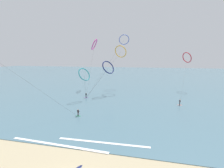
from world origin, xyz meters
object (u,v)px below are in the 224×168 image
at_px(surfer_coral, 180,103).
at_px(kite_navy, 108,67).
at_px(kite_amber, 121,52).
at_px(surfer_violet, 86,96).
at_px(kite_teal, 84,74).
at_px(surfer_emerald, 78,113).
at_px(kite_magenta, 94,44).
at_px(kite_crimson, 187,58).
at_px(kite_cobalt, 124,40).

height_order(surfer_coral, kite_navy, kite_navy).
distance_m(kite_navy, kite_amber, 10.09).
bearing_deg(surfer_violet, kite_teal, -75.66).
xyz_separation_m(surfer_emerald, kite_magenta, (-7.67, 35.07, 18.42)).
relative_size(surfer_violet, kite_crimson, 0.06).
relative_size(kite_cobalt, kite_amber, 1.47).
bearing_deg(kite_teal, surfer_emerald, -140.03).
bearing_deg(kite_cobalt, kite_crimson, 159.47).
bearing_deg(surfer_coral, kite_crimson, 157.20).
height_order(surfer_coral, kite_cobalt, kite_cobalt).
xyz_separation_m(kite_navy, kite_amber, (3.16, 7.64, 5.79)).
bearing_deg(surfer_violet, surfer_coral, -2.60).
bearing_deg(surfer_violet, kite_amber, 57.14).
xyz_separation_m(kite_navy, kite_teal, (-5.74, -8.59, -1.83)).
bearing_deg(kite_crimson, surfer_violet, 87.34).
bearing_deg(kite_crimson, kite_cobalt, 49.37).
distance_m(kite_teal, kite_crimson, 43.56).
height_order(kite_cobalt, kite_crimson, kite_cobalt).
relative_size(kite_cobalt, kite_teal, 2.60).
relative_size(surfer_coral, surfer_emerald, 1.00).
height_order(kite_navy, kite_magenta, kite_magenta).
distance_m(surfer_violet, kite_cobalt, 33.98).
height_order(surfer_violet, surfer_coral, same).
xyz_separation_m(surfer_emerald, kite_cobalt, (4.37, 41.97, 20.86)).
distance_m(surfer_emerald, kite_navy, 24.76).
bearing_deg(kite_teal, kite_cobalt, 6.66).
xyz_separation_m(surfer_coral, kite_crimson, (6.32, 24.62, 12.80)).
relative_size(surfer_violet, kite_amber, 0.09).
relative_size(surfer_emerald, kite_crimson, 0.06).
bearing_deg(surfer_violet, kite_magenta, 100.76).
bearing_deg(kite_amber, kite_magenta, -1.95).
relative_size(surfer_violet, kite_teal, 0.16).
height_order(surfer_violet, surfer_emerald, same).
bearing_deg(kite_cobalt, surfer_emerald, 69.49).
relative_size(surfer_violet, kite_cobalt, 0.06).
bearing_deg(kite_amber, surfer_coral, 159.84).
height_order(kite_navy, kite_amber, kite_amber).
relative_size(surfer_emerald, kite_navy, 0.14).
distance_m(kite_cobalt, kite_teal, 31.89).
xyz_separation_m(surfer_coral, kite_magenta, (-32.56, 20.52, 18.42)).
relative_size(surfer_coral, kite_crimson, 0.06).
distance_m(kite_navy, kite_cobalt, 22.47).
distance_m(surfer_coral, kite_teal, 30.00).
height_order(surfer_emerald, kite_magenta, kite_magenta).
relative_size(kite_navy, kite_magenta, 0.58).
height_order(surfer_violet, kite_cobalt, kite_cobalt).
xyz_separation_m(surfer_emerald, kite_crimson, (31.21, 39.17, 12.80)).
relative_size(surfer_coral, kite_teal, 0.16).
height_order(kite_magenta, kite_amber, kite_magenta).
xyz_separation_m(kite_cobalt, kite_magenta, (-12.03, -6.90, -2.44)).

